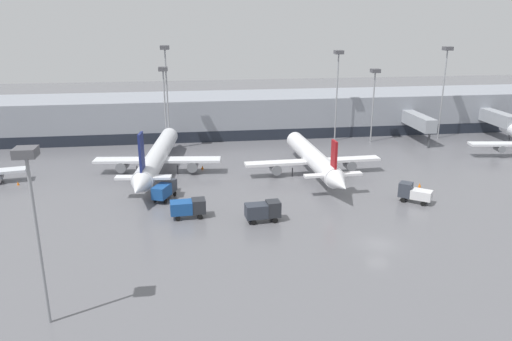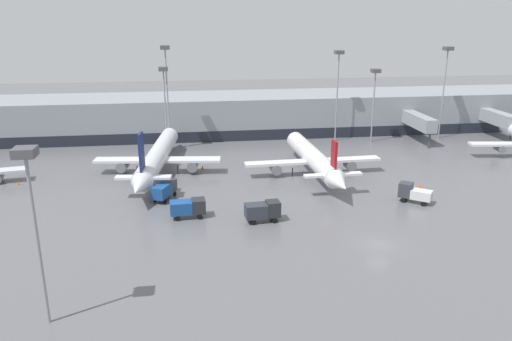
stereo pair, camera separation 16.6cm
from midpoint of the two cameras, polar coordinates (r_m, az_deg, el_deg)
ground_plane at (r=63.81m, az=13.76°, el=-8.21°), size 320.00×320.00×0.00m
terminal_building at (r=119.42m, az=3.21°, el=6.59°), size 160.00×28.01×9.00m
parked_jet_0 at (r=87.67m, az=6.51°, el=1.42°), size 24.23×33.25×8.79m
parked_jet_3 at (r=89.59m, az=-11.27°, el=1.55°), size 22.36×38.04×10.28m
service_truck_0 at (r=69.79m, az=-7.83°, el=-4.16°), size 4.94×2.40×2.62m
service_truck_1 at (r=77.14m, az=-10.48°, el=-2.14°), size 3.82×5.52×2.55m
service_truck_2 at (r=78.34m, az=17.53°, el=-2.41°), size 4.91×4.42×2.86m
service_truck_3 at (r=67.88m, az=0.74°, el=-4.55°), size 4.89×2.41×2.82m
traffic_cone_0 at (r=91.35m, az=-6.20°, el=0.37°), size 0.51×0.51×0.70m
traffic_cone_1 at (r=91.38m, az=-25.60°, el=-1.33°), size 0.42×0.42×0.62m
traffic_cone_2 at (r=85.76m, az=18.14°, el=-1.59°), size 0.52×0.52×0.69m
apron_light_mast_0 at (r=102.88m, az=-10.31°, el=11.24°), size 1.80×1.80×21.11m
apron_light_mast_1 at (r=103.28m, az=-10.55°, el=9.66°), size 1.80×1.80×16.95m
apron_light_mast_3 at (r=118.27m, az=20.81°, el=10.92°), size 1.80×1.80×20.28m
apron_light_mast_4 at (r=110.13m, az=9.30°, el=11.18°), size 1.80×1.80×19.65m
apron_light_mast_5 at (r=46.08m, az=-24.47°, el=-1.65°), size 1.80×1.80×16.65m
apron_light_mast_6 at (r=110.82m, az=13.35°, el=9.63°), size 1.80×1.80×15.91m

